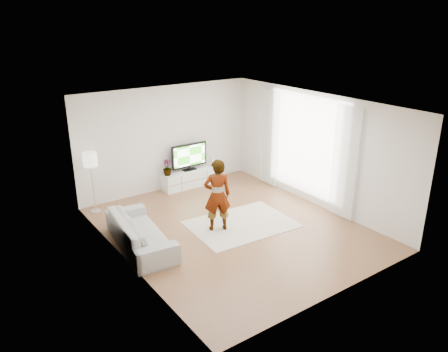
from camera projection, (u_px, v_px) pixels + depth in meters
floor at (233, 228)px, 9.79m from camera, size 6.00×6.00×0.00m
ceiling at (234, 104)px, 8.82m from camera, size 6.00×6.00×0.00m
wall_left at (123, 196)px, 7.95m from camera, size 0.02×6.00×2.80m
wall_right at (315, 150)px, 10.65m from camera, size 0.02×6.00×2.80m
wall_back at (166, 139)px, 11.60m from camera, size 5.00×0.02×2.80m
wall_front at (344, 220)px, 7.00m from camera, size 5.00×0.02×2.80m
window at (306, 145)px, 10.86m from camera, size 0.01×2.60×2.50m
curtain_near at (345, 163)px, 9.85m from camera, size 0.04×0.70×2.60m
curtain_far at (269, 138)px, 11.84m from camera, size 0.04×0.70×2.60m
media_console at (190, 178)px, 12.13m from camera, size 1.65×0.47×0.46m
television at (189, 156)px, 11.93m from camera, size 1.07×0.21×0.75m
game_console at (212, 161)px, 12.40m from camera, size 0.08×0.17×0.23m
potted_plant at (167, 168)px, 11.60m from camera, size 0.25×0.25×0.43m
rug at (241, 224)px, 9.97m from camera, size 2.41×1.81×0.01m
player at (217, 195)px, 9.45m from camera, size 0.70×0.59×1.63m
sofa at (140, 232)px, 8.93m from camera, size 1.12×2.31×0.65m
floor_lamp at (90, 162)px, 10.19m from camera, size 0.33×0.33×1.49m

